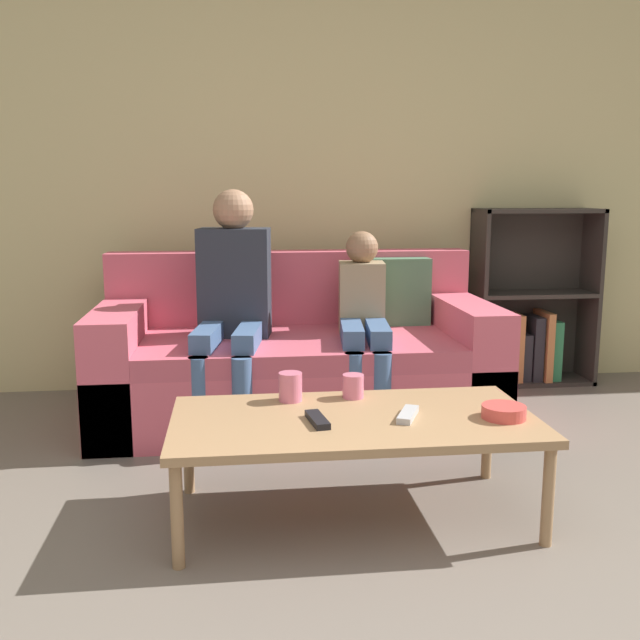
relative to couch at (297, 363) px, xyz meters
The scene contains 11 objects.
wall_back 1.21m from the couch, 90.62° to the left, with size 12.00×0.06×2.60m.
couch is the anchor object (origin of this frame).
bookshelf 1.51m from the couch, 19.36° to the left, with size 0.72×0.28×1.04m.
coffee_table 1.19m from the couch, 85.57° to the right, with size 1.27×0.65×0.37m.
person_adult 0.51m from the couch, 164.61° to the right, with size 0.40×0.67×1.15m.
person_child 0.43m from the couch, 24.00° to the right, with size 0.29×0.66×0.95m.
cup_near 0.98m from the couch, 82.43° to the right, with size 0.08×0.08×0.09m.
cup_far 0.99m from the couch, 96.61° to the right, with size 0.09×0.09×0.11m.
tv_remote_0 1.24m from the couch, 91.95° to the right, with size 0.07×0.18×0.02m.
tv_remote_1 1.26m from the couch, 77.27° to the right, with size 0.11×0.17×0.02m.
snack_bowl 1.41m from the couch, 64.49° to the right, with size 0.15×0.15×0.05m.
Camera 1 is at (-0.30, -1.24, 1.15)m, focal length 40.00 mm.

